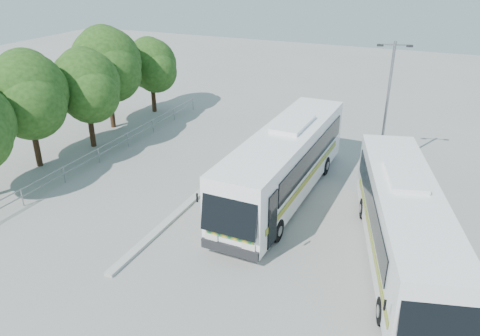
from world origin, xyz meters
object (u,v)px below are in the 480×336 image
at_px(tree_far_d, 107,63).
at_px(coach_adjacent, 403,223).
at_px(coach_main, 284,162).
at_px(tree_far_b, 27,93).
at_px(tree_far_c, 86,84).
at_px(tree_far_e, 152,64).
at_px(lamppost, 387,103).

distance_m(tree_far_d, coach_adjacent, 23.51).
relative_size(coach_main, coach_adjacent, 1.06).
distance_m(tree_far_b, coach_main, 15.29).
height_order(tree_far_c, coach_main, tree_far_c).
bearing_deg(tree_far_b, tree_far_e, 88.17).
xyz_separation_m(tree_far_c, lamppost, (18.19, 3.70, -0.05)).
bearing_deg(lamppost, coach_main, -142.54).
distance_m(tree_far_b, coach_adjacent, 21.46).
xyz_separation_m(coach_adjacent, lamppost, (-2.16, 8.96, 2.34)).
bearing_deg(lamppost, tree_far_c, 176.70).
relative_size(tree_far_b, tree_far_d, 0.95).
relative_size(coach_main, lamppost, 1.74).
bearing_deg(coach_adjacent, lamppost, 88.34).
distance_m(tree_far_b, tree_far_e, 12.13).
bearing_deg(coach_main, tree_far_d, 161.95).
xyz_separation_m(tree_far_e, coach_main, (14.53, -9.89, -1.89)).
bearing_deg(coach_main, lamppost, 53.70).
xyz_separation_m(tree_far_b, tree_far_d, (-0.30, 7.60, 0.25)).
height_order(tree_far_d, coach_main, tree_far_d).
xyz_separation_m(coach_main, coach_adjacent, (6.33, -3.58, -0.13)).
bearing_deg(coach_adjacent, tree_far_e, 131.93).
height_order(tree_far_d, coach_adjacent, tree_far_d).
bearing_deg(tree_far_c, lamppost, 11.49).
bearing_deg(lamppost, tree_far_b, -173.08).
height_order(tree_far_b, coach_adjacent, tree_far_b).
distance_m(tree_far_c, coach_adjacent, 21.15).
xyz_separation_m(tree_far_b, lamppost, (19.08, 7.60, -0.36)).
relative_size(tree_far_b, coach_main, 0.53).
height_order(tree_far_b, tree_far_d, tree_far_d).
xyz_separation_m(tree_far_c, tree_far_d, (-1.19, 3.70, 0.56)).
bearing_deg(coach_main, tree_far_b, -170.11).
height_order(tree_far_b, coach_main, tree_far_b).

